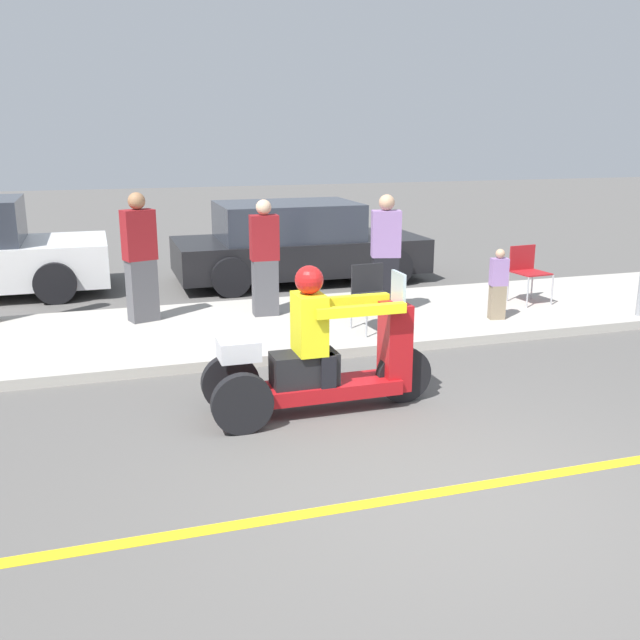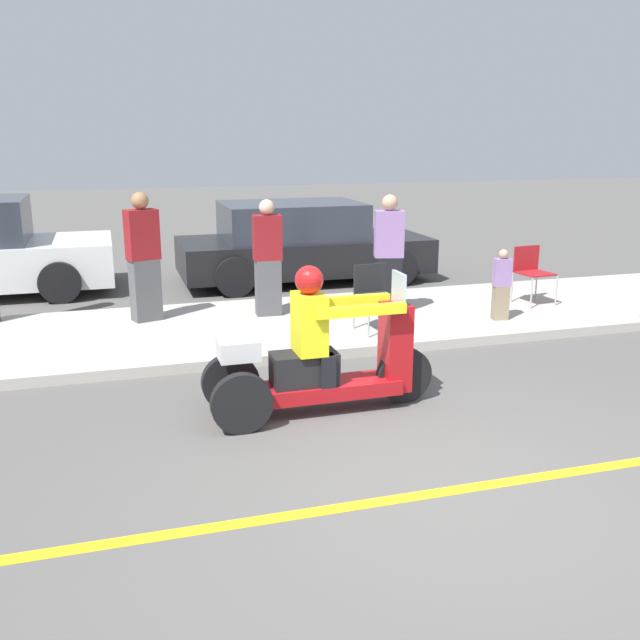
{
  "view_description": "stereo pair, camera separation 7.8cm",
  "coord_description": "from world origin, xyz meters",
  "px_view_note": "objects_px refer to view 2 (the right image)",
  "views": [
    {
      "loc": [
        -2.35,
        -4.23,
        2.56
      ],
      "look_at": [
        -0.47,
        1.76,
        0.89
      ],
      "focal_mm": 40.0,
      "sensor_mm": 36.0,
      "label": 1
    },
    {
      "loc": [
        -2.28,
        -4.25,
        2.56
      ],
      "look_at": [
        -0.47,
        1.76,
        0.89
      ],
      "focal_mm": 40.0,
      "sensor_mm": 36.0,
      "label": 2
    }
  ],
  "objects_px": {
    "motorcycle_trike": "(320,360)",
    "folding_chair_curbside": "(531,268)",
    "parked_car_lot_right": "(300,244)",
    "spectator_by_tree": "(501,286)",
    "spectator_mid_group": "(389,257)",
    "folding_chair_set_back": "(374,290)",
    "spectator_with_child": "(144,260)",
    "spectator_far_back": "(268,260)"
  },
  "relations": [
    {
      "from": "motorcycle_trike",
      "to": "spectator_with_child",
      "type": "distance_m",
      "value": 3.73
    },
    {
      "from": "spectator_far_back",
      "to": "spectator_with_child",
      "type": "height_order",
      "value": "spectator_with_child"
    },
    {
      "from": "motorcycle_trike",
      "to": "parked_car_lot_right",
      "type": "xyz_separation_m",
      "value": [
        1.41,
        5.91,
        0.15
      ]
    },
    {
      "from": "spectator_mid_group",
      "to": "folding_chair_curbside",
      "type": "bearing_deg",
      "value": 0.19
    },
    {
      "from": "parked_car_lot_right",
      "to": "spectator_far_back",
      "type": "bearing_deg",
      "value": -113.78
    },
    {
      "from": "spectator_with_child",
      "to": "spectator_far_back",
      "type": "bearing_deg",
      "value": -6.33
    },
    {
      "from": "spectator_by_tree",
      "to": "folding_chair_curbside",
      "type": "xyz_separation_m",
      "value": [
        0.93,
        0.75,
        0.05
      ]
    },
    {
      "from": "folding_chair_set_back",
      "to": "spectator_by_tree",
      "type": "bearing_deg",
      "value": -1.01
    },
    {
      "from": "spectator_by_tree",
      "to": "parked_car_lot_right",
      "type": "bearing_deg",
      "value": 114.49
    },
    {
      "from": "motorcycle_trike",
      "to": "spectator_by_tree",
      "type": "distance_m",
      "value": 3.79
    },
    {
      "from": "spectator_far_back",
      "to": "folding_chair_set_back",
      "type": "distance_m",
      "value": 1.59
    },
    {
      "from": "motorcycle_trike",
      "to": "spectator_with_child",
      "type": "xyz_separation_m",
      "value": [
        -1.37,
        3.44,
        0.43
      ]
    },
    {
      "from": "folding_chair_set_back",
      "to": "folding_chair_curbside",
      "type": "bearing_deg",
      "value": 14.85
    },
    {
      "from": "parked_car_lot_right",
      "to": "folding_chair_set_back",
      "type": "bearing_deg",
      "value": -90.93
    },
    {
      "from": "folding_chair_curbside",
      "to": "parked_car_lot_right",
      "type": "distance_m",
      "value": 4.04
    },
    {
      "from": "spectator_mid_group",
      "to": "folding_chair_curbside",
      "type": "relative_size",
      "value": 1.98
    },
    {
      "from": "spectator_with_child",
      "to": "spectator_mid_group",
      "type": "height_order",
      "value": "spectator_with_child"
    },
    {
      "from": "spectator_by_tree",
      "to": "parked_car_lot_right",
      "type": "relative_size",
      "value": 0.22
    },
    {
      "from": "spectator_by_tree",
      "to": "spectator_with_child",
      "type": "bearing_deg",
      "value": 163.63
    },
    {
      "from": "motorcycle_trike",
      "to": "spectator_mid_group",
      "type": "xyz_separation_m",
      "value": [
        1.83,
        2.86,
        0.4
      ]
    },
    {
      "from": "spectator_far_back",
      "to": "spectator_mid_group",
      "type": "distance_m",
      "value": 1.64
    },
    {
      "from": "spectator_far_back",
      "to": "spectator_mid_group",
      "type": "xyz_separation_m",
      "value": [
        1.59,
        -0.4,
        0.03
      ]
    },
    {
      "from": "folding_chair_set_back",
      "to": "folding_chair_curbside",
      "type": "distance_m",
      "value": 2.81
    },
    {
      "from": "spectator_far_back",
      "to": "spectator_with_child",
      "type": "xyz_separation_m",
      "value": [
        -1.61,
        0.18,
        0.06
      ]
    },
    {
      "from": "spectator_by_tree",
      "to": "folding_chair_set_back",
      "type": "distance_m",
      "value": 1.79
    },
    {
      "from": "spectator_far_back",
      "to": "spectator_by_tree",
      "type": "relative_size",
      "value": 1.66
    },
    {
      "from": "folding_chair_set_back",
      "to": "motorcycle_trike",
      "type": "bearing_deg",
      "value": -122.17
    },
    {
      "from": "spectator_mid_group",
      "to": "folding_chair_set_back",
      "type": "bearing_deg",
      "value": -123.93
    },
    {
      "from": "folding_chair_curbside",
      "to": "parked_car_lot_right",
      "type": "bearing_deg",
      "value": 131.08
    },
    {
      "from": "spectator_far_back",
      "to": "spectator_mid_group",
      "type": "relative_size",
      "value": 0.96
    },
    {
      "from": "folding_chair_curbside",
      "to": "parked_car_lot_right",
      "type": "xyz_separation_m",
      "value": [
        -2.66,
        3.05,
        0.03
      ]
    },
    {
      "from": "motorcycle_trike",
      "to": "folding_chair_curbside",
      "type": "bearing_deg",
      "value": 35.18
    },
    {
      "from": "folding_chair_set_back",
      "to": "parked_car_lot_right",
      "type": "distance_m",
      "value": 3.77
    },
    {
      "from": "spectator_by_tree",
      "to": "spectator_mid_group",
      "type": "xyz_separation_m",
      "value": [
        -1.31,
        0.74,
        0.33
      ]
    },
    {
      "from": "folding_chair_curbside",
      "to": "spectator_with_child",
      "type": "bearing_deg",
      "value": 173.97
    },
    {
      "from": "spectator_mid_group",
      "to": "parked_car_lot_right",
      "type": "bearing_deg",
      "value": 97.8
    },
    {
      "from": "spectator_far_back",
      "to": "spectator_with_child",
      "type": "distance_m",
      "value": 1.63
    },
    {
      "from": "motorcycle_trike",
      "to": "spectator_by_tree",
      "type": "xyz_separation_m",
      "value": [
        3.14,
        2.12,
        0.07
      ]
    },
    {
      "from": "spectator_with_child",
      "to": "spectator_by_tree",
      "type": "relative_size",
      "value": 1.78
    },
    {
      "from": "folding_chair_set_back",
      "to": "spectator_far_back",
      "type": "bearing_deg",
      "value": 134.79
    },
    {
      "from": "spectator_by_tree",
      "to": "spectator_mid_group",
      "type": "height_order",
      "value": "spectator_mid_group"
    },
    {
      "from": "spectator_with_child",
      "to": "parked_car_lot_right",
      "type": "bearing_deg",
      "value": 41.62
    }
  ]
}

